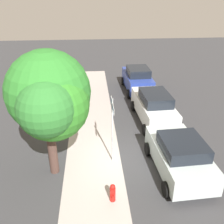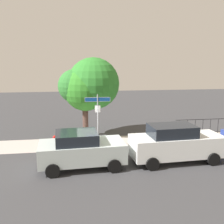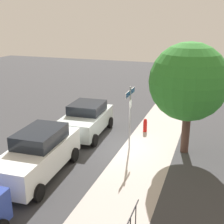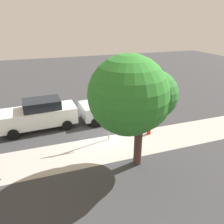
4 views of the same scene
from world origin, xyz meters
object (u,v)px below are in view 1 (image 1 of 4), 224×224
car_silver (179,155)px  car_blue (137,79)px  car_white (154,107)px  street_sign (112,118)px  fire_hydrant (113,193)px  shade_tree (49,98)px

car_silver → car_blue: 9.77m
car_white → street_sign: bearing=140.2°
car_blue → fire_hydrant: car_blue is taller
shade_tree → car_white: bearing=-52.4°
car_silver → car_white: car_white is taller
car_white → car_blue: 5.00m
car_blue → fire_hydrant: size_ratio=5.31×
car_silver → fire_hydrant: car_silver is taller
car_silver → fire_hydrant: size_ratio=5.35×
car_white → car_blue: bearing=-1.6°
car_silver → car_blue: bearing=-2.1°
street_sign → car_blue: street_sign is taller
car_silver → fire_hydrant: 3.39m
shade_tree → car_blue: (9.08, -5.18, -2.49)m
street_sign → car_silver: size_ratio=0.76×
fire_hydrant → shade_tree: bearing=47.3°
street_sign → car_silver: (-1.07, -2.81, -1.34)m
shade_tree → car_blue: shade_tree is taller
car_white → fire_hydrant: bearing=151.6°
shade_tree → fire_hydrant: 4.41m
car_blue → fire_hydrant: bearing=164.2°
car_silver → fire_hydrant: (-1.46, 3.01, -0.51)m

